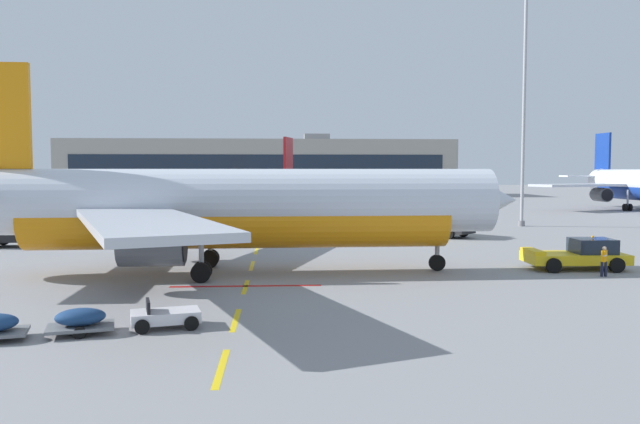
{
  "coord_description": "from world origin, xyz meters",
  "views": [
    {
      "loc": [
        19.87,
        -11.28,
        6.15
      ],
      "look_at": [
        22.14,
        25.38,
        3.69
      ],
      "focal_mm": 35.51,
      "sensor_mm": 36.0,
      "label": 1
    }
  ],
  "objects": [
    {
      "name": "airliner_far_center",
      "position": [
        23.42,
        72.83,
        3.2
      ],
      "size": [
        27.19,
        27.89,
        9.88
      ],
      "color": "silver",
      "rests_on": "ground"
    },
    {
      "name": "baggage_train",
      "position": [
        12.4,
        12.54,
        0.52
      ],
      "size": [
        8.69,
        3.6,
        1.14
      ],
      "color": "silver",
      "rests_on": "ground"
    },
    {
      "name": "fuel_service_truck",
      "position": [
        34.0,
        46.36,
        1.65
      ],
      "size": [
        6.51,
        6.78,
        3.14
      ],
      "color": "black",
      "rests_on": "ground"
    },
    {
      "name": "apron_light_mast_far",
      "position": [
        46.08,
        55.92,
        17.87
      ],
      "size": [
        1.8,
        1.8,
        29.29
      ],
      "color": "slate",
      "rests_on": "ground"
    },
    {
      "name": "pushback_tug",
      "position": [
        38.28,
        26.52,
        0.9
      ],
      "size": [
        6.08,
        3.34,
        2.08
      ],
      "color": "yellow",
      "rests_on": "ground"
    },
    {
      "name": "ground",
      "position": [
        40.0,
        40.0,
        0.0
      ],
      "size": [
        400.0,
        400.0,
        0.0
      ],
      "primitive_type": "plane",
      "color": "gray"
    },
    {
      "name": "apron_paint_markings",
      "position": [
        18.0,
        37.96,
        0.0
      ],
      "size": [
        8.0,
        95.65,
        0.01
      ],
      "color": "yellow",
      "rests_on": "ground"
    },
    {
      "name": "airliner_foreground",
      "position": [
        16.86,
        26.13,
        3.95
      ],
      "size": [
        34.71,
        34.63,
        12.2
      ],
      "color": "silver",
      "rests_on": "ground"
    },
    {
      "name": "catering_truck",
      "position": [
        -0.17,
        40.5,
        1.65
      ],
      "size": [
        7.18,
        3.15,
        3.14
      ],
      "color": "black",
      "rests_on": "ground"
    },
    {
      "name": "terminal_satellite",
      "position": [
        14.99,
        140.59,
        6.54
      ],
      "size": [
        90.2,
        20.72,
        14.65
      ],
      "color": "#9E998E",
      "rests_on": "ground"
    },
    {
      "name": "ground_crew_worker",
      "position": [
        38.44,
        23.76,
        1.01
      ],
      "size": [
        0.56,
        0.54,
        1.75
      ],
      "color": "#191E38",
      "rests_on": "ground"
    }
  ]
}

